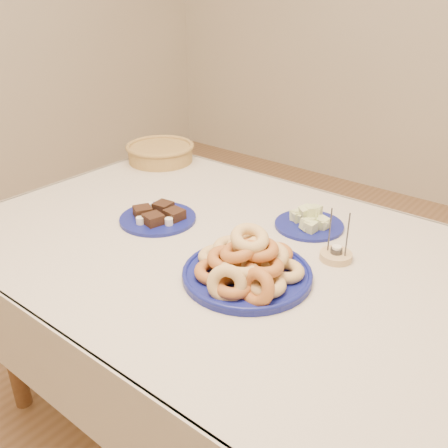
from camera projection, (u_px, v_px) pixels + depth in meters
The scene contains 7 objects.
ground at pixel (233, 430), 1.79m from camera, with size 5.00×5.00×0.00m, color #8F6643.
dining_table at pixel (234, 279), 1.50m from camera, with size 1.71×1.11×0.75m.
donut_platter at pixel (247, 266), 1.29m from camera, with size 0.44×0.44×0.16m.
melon_plate at pixel (309, 221), 1.57m from camera, with size 0.27×0.27×0.07m.
brownie_plate at pixel (158, 217), 1.62m from camera, with size 0.27×0.27×0.04m.
wicker_basket at pixel (160, 152), 2.12m from camera, with size 0.33×0.33×0.08m.
candle_holder at pixel (336, 255), 1.40m from camera, with size 0.09×0.09×0.15m.
Camera 1 is at (0.77, -1.01, 1.47)m, focal length 40.00 mm.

